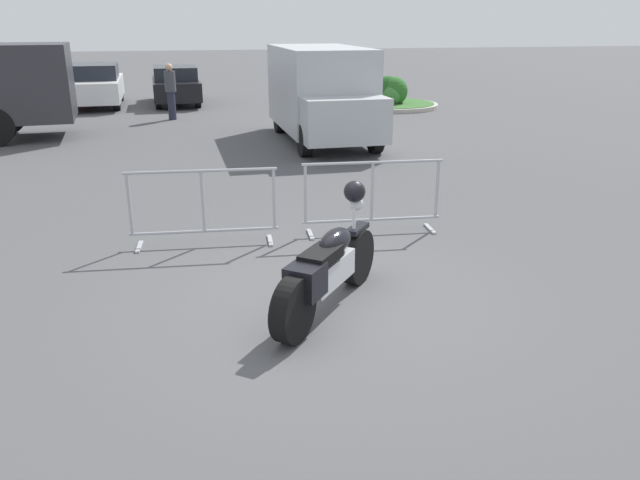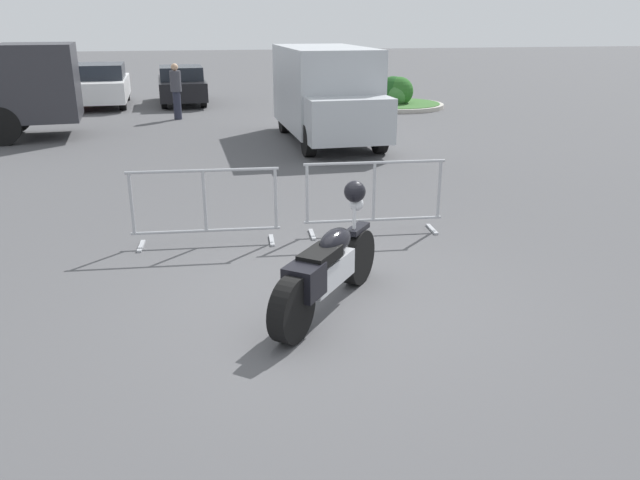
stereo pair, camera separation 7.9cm
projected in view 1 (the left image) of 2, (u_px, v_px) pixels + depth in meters
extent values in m
plane|color=#4C4C4F|center=(325.00, 302.00, 6.92)|extent=(120.00, 120.00, 0.00)
cylinder|color=black|center=(357.00, 257.00, 7.33)|extent=(0.55, 0.63, 0.65)
cylinder|color=black|center=(293.00, 310.00, 5.99)|extent=(0.55, 0.63, 0.65)
cube|color=silver|center=(328.00, 272.00, 6.63)|extent=(0.73, 0.83, 0.29)
ellipsoid|color=black|center=(336.00, 241.00, 6.69)|extent=(0.56, 0.61, 0.27)
cube|color=black|center=(321.00, 256.00, 6.39)|extent=(0.55, 0.59, 0.12)
cube|color=black|center=(305.00, 281.00, 6.14)|extent=(0.48, 0.49, 0.33)
cube|color=black|center=(357.00, 229.00, 7.22)|extent=(0.37, 0.41, 0.06)
cylinder|color=silver|center=(354.00, 220.00, 7.09)|extent=(0.06, 0.06, 0.46)
sphere|color=silver|center=(356.00, 203.00, 7.07)|extent=(0.16, 0.16, 0.16)
sphere|color=black|center=(355.00, 191.00, 6.97)|extent=(0.25, 0.25, 0.25)
cylinder|color=#9EA0A5|center=(201.00, 171.00, 8.33)|extent=(2.04, 0.19, 0.04)
cylinder|color=#9EA0A5|center=(205.00, 231.00, 8.61)|extent=(2.04, 0.19, 0.04)
cylinder|color=#9EA0A5|center=(129.00, 204.00, 8.34)|extent=(0.05, 0.05, 0.85)
cylinder|color=#9EA0A5|center=(203.00, 202.00, 8.47)|extent=(0.05, 0.05, 0.85)
cylinder|color=#9EA0A5|center=(274.00, 199.00, 8.60)|extent=(0.05, 0.05, 0.85)
cube|color=#9EA0A5|center=(139.00, 247.00, 8.55)|extent=(0.09, 0.44, 0.03)
cube|color=#9EA0A5|center=(270.00, 241.00, 8.80)|extent=(0.09, 0.44, 0.03)
cylinder|color=#9EA0A5|center=(373.00, 162.00, 8.82)|extent=(2.04, 0.19, 0.04)
cylinder|color=#9EA0A5|center=(371.00, 220.00, 9.10)|extent=(2.04, 0.19, 0.04)
cylinder|color=#9EA0A5|center=(305.00, 194.00, 8.83)|extent=(0.05, 0.05, 0.85)
cylinder|color=#9EA0A5|center=(372.00, 191.00, 8.96)|extent=(0.05, 0.05, 0.85)
cylinder|color=#9EA0A5|center=(437.00, 189.00, 9.09)|extent=(0.05, 0.05, 0.85)
cube|color=#9EA0A5|center=(310.00, 234.00, 9.05)|extent=(0.09, 0.44, 0.03)
cube|color=#9EA0A5|center=(430.00, 229.00, 9.29)|extent=(0.09, 0.44, 0.03)
cube|color=#2D2D33|center=(34.00, 82.00, 16.04)|extent=(1.97, 2.33, 1.90)
cylinder|color=black|center=(7.00, 116.00, 16.96)|extent=(0.98, 0.36, 0.96)
cube|color=#B2B7BC|center=(319.00, 88.00, 15.91)|extent=(2.07, 4.13, 2.00)
cube|color=#B2B7BC|center=(346.00, 121.00, 13.78)|extent=(1.91, 0.93, 1.00)
cylinder|color=black|center=(375.00, 138.00, 14.49)|extent=(0.25, 0.72, 0.72)
cylinder|color=black|center=(305.00, 141.00, 14.12)|extent=(0.25, 0.72, 0.72)
cylinder|color=black|center=(339.00, 117.00, 17.52)|extent=(0.25, 0.72, 0.72)
cylinder|color=black|center=(280.00, 119.00, 17.15)|extent=(0.25, 0.72, 0.72)
cube|color=maroon|center=(12.00, 89.00, 21.84)|extent=(1.98, 4.53, 0.73)
cube|color=#1E232B|center=(8.00, 71.00, 21.49)|extent=(1.75, 2.35, 0.52)
cylinder|color=black|center=(43.00, 93.00, 23.43)|extent=(0.25, 0.67, 0.67)
cylinder|color=black|center=(30.00, 102.00, 20.82)|extent=(0.25, 0.67, 0.67)
cube|color=white|center=(96.00, 89.00, 22.27)|extent=(1.92, 4.41, 0.71)
cube|color=#1E232B|center=(93.00, 71.00, 21.93)|extent=(1.71, 2.28, 0.51)
cylinder|color=black|center=(79.00, 93.00, 23.46)|extent=(0.25, 0.65, 0.65)
cylinder|color=black|center=(120.00, 92.00, 23.82)|extent=(0.25, 0.65, 0.65)
cylinder|color=black|center=(70.00, 102.00, 20.93)|extent=(0.25, 0.65, 0.65)
cylinder|color=black|center=(116.00, 101.00, 21.28)|extent=(0.25, 0.65, 0.65)
cube|color=black|center=(176.00, 88.00, 22.89)|extent=(1.76, 4.03, 0.65)
cube|color=#1E232B|center=(175.00, 73.00, 22.57)|extent=(1.56, 2.09, 0.46)
cylinder|color=black|center=(157.00, 92.00, 23.98)|extent=(0.22, 0.60, 0.59)
cylinder|color=black|center=(193.00, 91.00, 24.30)|extent=(0.22, 0.60, 0.59)
cylinder|color=black|center=(158.00, 100.00, 21.66)|extent=(0.22, 0.60, 0.59)
cylinder|color=black|center=(198.00, 99.00, 21.98)|extent=(0.22, 0.60, 0.59)
cylinder|color=#262838|center=(172.00, 106.00, 19.32)|extent=(0.24, 0.24, 0.85)
cylinder|color=#3F3F47|center=(170.00, 81.00, 19.08)|extent=(0.34, 0.34, 0.62)
sphere|color=tan|center=(169.00, 67.00, 18.94)|extent=(0.22, 0.22, 0.22)
cylinder|color=#ADA89E|center=(391.00, 105.00, 22.14)|extent=(3.31, 3.31, 0.14)
cylinder|color=#38662D|center=(391.00, 103.00, 22.12)|extent=(3.05, 3.05, 0.02)
sphere|color=#3D7A38|center=(391.00, 94.00, 21.81)|extent=(0.77, 0.77, 0.77)
sphere|color=#1E511E|center=(388.00, 91.00, 22.01)|extent=(1.01, 1.01, 1.01)
sphere|color=#286023|center=(394.00, 91.00, 21.93)|extent=(1.00, 1.00, 1.00)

